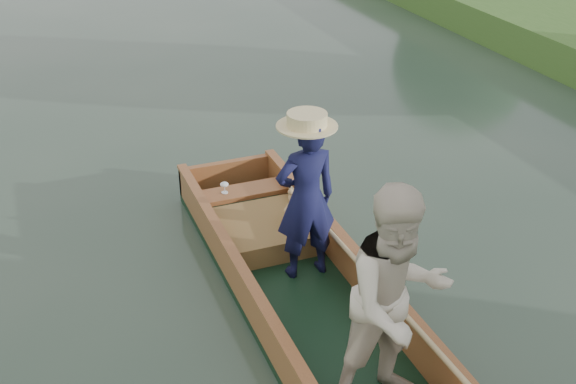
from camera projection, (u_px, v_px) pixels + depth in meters
name	position (u px, v px, depth m)	size (l,w,h in m)	color
ground	(313.00, 320.00, 6.19)	(120.00, 120.00, 0.00)	#283D30
punt	(337.00, 278.00, 5.70)	(1.12, 5.00, 1.82)	black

